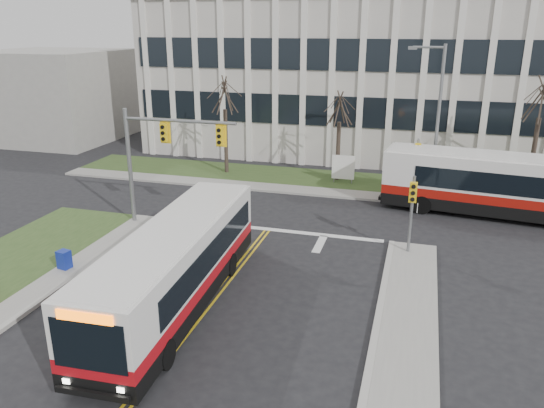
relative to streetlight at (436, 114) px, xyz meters
The scene contains 16 objects.
ground 18.81m from the streetlight, 116.37° to the right, with size 120.00×120.00×0.00m, color black.
sidewalk_cross 6.04m from the streetlight, 161.74° to the right, with size 44.00×1.60×0.14m, color #9E9B93.
building_lawn 6.23m from the streetlight, 149.29° to the left, with size 44.00×5.00×0.12m, color #324A20.
office_building 14.15m from the streetlight, 102.38° to the left, with size 40.00×16.00×12.00m, color beige.
building_annex 35.43m from the streetlight, 163.93° to the left, with size 12.00×12.00×8.00m, color #9E9B93.
mast_arm_signal 16.39m from the streetlight, 146.49° to the right, with size 6.11×0.38×6.20m.
signal_pole_near 9.72m from the streetlight, 95.10° to the right, with size 0.34×0.39×3.80m.
signal_pole_far 2.93m from the streetlight, 136.05° to the right, with size 0.34×0.39×3.80m.
streetlight is the anchor object (origin of this frame).
directory_sign 6.96m from the streetlight, 166.77° to the left, with size 1.50×0.12×2.00m.
tree_left 14.15m from the streetlight, behind, with size 1.80×1.80×7.70m.
tree_mid 6.36m from the streetlight, 161.65° to the left, with size 1.80×1.80×6.82m.
tree_right 6.28m from the streetlight, 16.78° to the left, with size 1.80×1.80×8.25m.
bus_main 19.27m from the streetlight, 118.79° to the right, with size 2.56×11.83×3.15m, color silver, non-canonical shape.
bus_cross 5.76m from the streetlight, 32.65° to the right, with size 2.77×12.79×3.41m, color silver, non-canonical shape.
newspaper_box_blue 21.99m from the streetlight, 134.98° to the right, with size 0.50×0.45×0.95m, color navy.
Camera 1 is at (7.33, -16.74, 10.24)m, focal length 35.00 mm.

